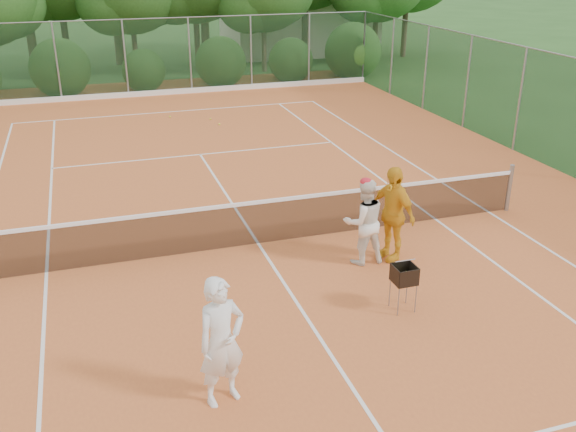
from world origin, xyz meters
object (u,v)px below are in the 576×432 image
object	(u,v)px
player_yellow	(392,213)
player_white	(222,342)
player_center_grp	(364,221)
ball_hopper	(404,275)

from	to	relation	value
player_yellow	player_white	bearing A→B (deg)	-70.63
player_white	player_center_grp	xyz separation A→B (m)	(3.44, 3.18, -0.07)
player_white	player_center_grp	distance (m)	4.68
player_center_grp	ball_hopper	bearing A→B (deg)	-92.58
player_center_grp	player_yellow	world-z (taller)	player_yellow
player_white	player_center_grp	world-z (taller)	player_white
player_center_grp	player_yellow	bearing A→B (deg)	0.70
player_white	player_yellow	world-z (taller)	player_yellow
player_center_grp	player_yellow	xyz separation A→B (m)	(0.59, 0.01, 0.09)
player_white	player_yellow	xyz separation A→B (m)	(4.02, 3.19, 0.02)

